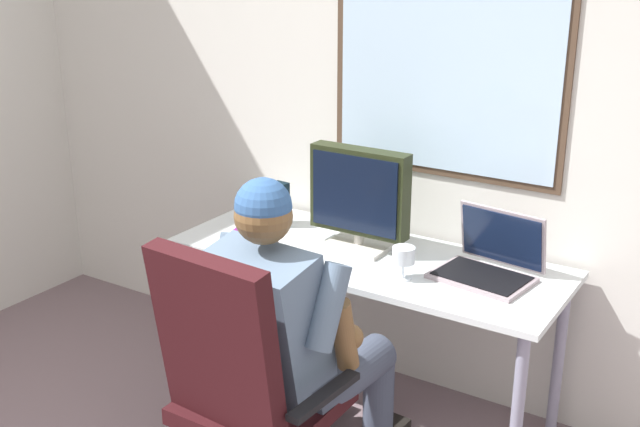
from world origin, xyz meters
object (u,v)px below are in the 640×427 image
Objects in this scene: desk at (367,272)px; desk_speaker at (279,204)px; office_chair at (240,379)px; laptop at (491,259)px; person_seated at (292,331)px; wine_glass at (404,257)px; cd_case at (245,235)px; crt_monitor at (359,195)px.

desk is 0.55m from desk_speaker.
office_chair is 1.07m from laptop.
wine_glass is at bearing 64.49° from person_seated.
wine_glass is (0.23, -0.14, 0.17)m from desk.
cd_case is at bearing -169.76° from desk.
crt_monitor is (-0.07, 0.90, 0.37)m from office_chair.
crt_monitor is at bearing -6.54° from desk_speaker.
laptop is 1.06m from cd_case.
laptop reaches higher than cd_case.
crt_monitor reaches higher than laptop.
desk is 4.13× the size of laptop.
crt_monitor is 3.32× the size of wine_glass.
desk is 1.31× the size of person_seated.
desk_speaker is at bearing 162.18° from wine_glass.
crt_monitor is 0.59m from laptop.
office_chair is 0.28m from person_seated.
cd_case is at bearing -101.41° from desk_speaker.
desk is at bearing 92.09° from person_seated.
person_seated reaches higher than desk_speaker.
crt_monitor reaches higher than cd_case.
wine_glass is 0.77× the size of cd_case.
cd_case is at bearing 177.06° from wine_glass.
desk is 0.86m from office_chair.
crt_monitor is 0.55m from cd_case.
office_chair reaches higher than laptop.
wine_glass is (-0.26, -0.21, 0.02)m from laptop.
person_seated is at bearing -115.51° from wine_glass.
cd_case is (-0.78, 0.04, -0.08)m from wine_glass.
person_seated is 0.82m from laptop.
laptop is at bearing 8.72° from desk.
laptop is at bearing 62.21° from office_chair.
wine_glass is (0.30, -0.19, -0.14)m from crt_monitor.
person_seated is at bearing 86.45° from office_chair.
desk is at bearing -34.64° from crt_monitor.
crt_monitor is 2.21× the size of desk_speaker.
office_chair is at bearing -117.79° from laptop.
office_chair is 6.31× the size of cd_case.
wine_glass is 0.78m from cd_case.
desk_speaker is (-0.51, 0.95, 0.24)m from office_chair.
crt_monitor is 0.46m from desk_speaker.
office_chair is 2.48× the size of crt_monitor.
person_seated is (0.02, -0.58, -0.01)m from desk.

